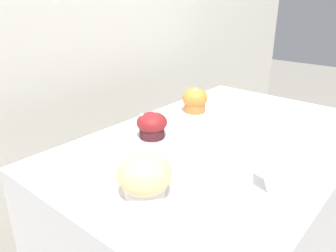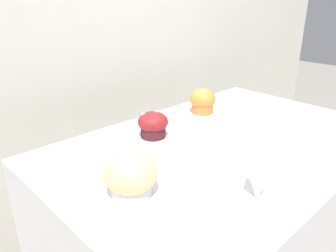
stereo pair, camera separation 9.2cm
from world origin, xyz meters
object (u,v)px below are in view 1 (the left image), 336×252
(muffin_back_left, at_px, (195,100))
(muffin_front_center, at_px, (152,125))
(serving_plate, at_px, (233,136))
(muffin_back_right, at_px, (144,177))

(muffin_back_left, bearing_deg, muffin_front_center, -171.88)
(muffin_front_center, xyz_separation_m, muffin_back_left, (0.26, 0.04, 0.00))
(muffin_back_left, xyz_separation_m, serving_plate, (-0.11, -0.22, -0.04))
(muffin_back_right, distance_m, serving_plate, 0.38)
(muffin_front_center, relative_size, muffin_back_left, 1.00)
(serving_plate, bearing_deg, muffin_back_right, -178.57)
(muffin_front_center, relative_size, muffin_back_right, 0.78)
(muffin_back_left, distance_m, serving_plate, 0.25)
(muffin_back_left, height_order, muffin_back_right, muffin_back_right)
(muffin_back_right, relative_size, serving_plate, 0.58)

